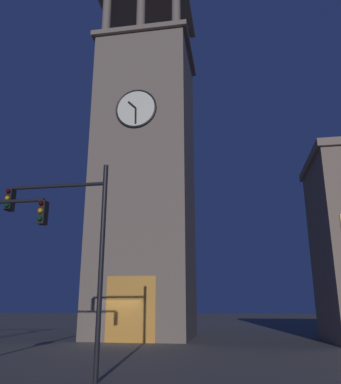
# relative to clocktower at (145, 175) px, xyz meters

# --- Properties ---
(ground_plane) EXTENTS (200.00, 200.00, 0.00)m
(ground_plane) POSITION_rel_clocktower_xyz_m (0.62, 3.53, -11.93)
(ground_plane) COLOR #56544F
(clocktower) EXTENTS (7.55, 7.04, 29.33)m
(clocktower) POSITION_rel_clocktower_xyz_m (0.00, 0.00, 0.00)
(clocktower) COLOR #75665B
(clocktower) RESTS_ON ground_plane
(traffic_signal_mid) EXTENTS (3.59, 0.41, 6.74)m
(traffic_signal_mid) POSITION_rel_clocktower_xyz_m (-1.42, 15.96, -7.59)
(traffic_signal_mid) COLOR black
(traffic_signal_mid) RESTS_ON ground_plane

